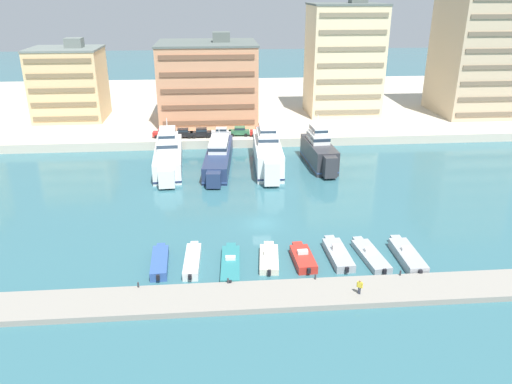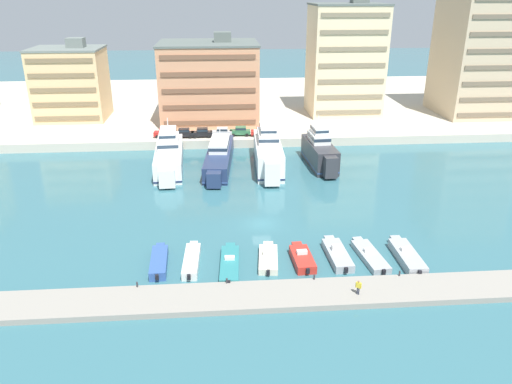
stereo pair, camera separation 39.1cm
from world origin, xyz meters
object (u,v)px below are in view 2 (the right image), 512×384
at_px(yacht_white_far_left, 169,154).
at_px(motorboat_cream_center_left, 268,258).
at_px(motorboat_grey_right, 406,256).
at_px(car_red_center_right, 262,131).
at_px(car_black_left, 184,133).
at_px(yacht_charcoal_center_left, 320,151).
at_px(motorboat_red_center, 302,258).
at_px(yacht_white_mid_left, 268,152).
at_px(car_green_center, 240,131).
at_px(motorboat_white_left, 192,260).
at_px(car_black_mid_left, 202,132).
at_px(pedestrian_near_edge, 358,286).
at_px(motorboat_blue_far_left, 159,262).
at_px(motorboat_grey_center_right, 337,254).
at_px(motorboat_teal_mid_left, 230,264).
at_px(yacht_navy_left, 219,156).
at_px(car_silver_center_left, 222,132).
at_px(car_red_far_left, 165,132).
at_px(motorboat_grey_mid_right, 370,255).

relative_size(yacht_white_far_left, motorboat_cream_center_left, 2.97).
bearing_deg(motorboat_grey_right, car_red_center_right, 105.06).
bearing_deg(car_black_left, car_red_center_right, -0.07).
distance_m(yacht_charcoal_center_left, motorboat_cream_center_left, 34.67).
bearing_deg(yacht_white_far_left, car_black_left, 81.82).
bearing_deg(motorboat_grey_right, motorboat_red_center, 177.87).
relative_size(yacht_white_mid_left, car_green_center, 4.83).
xyz_separation_m(motorboat_white_left, motorboat_red_center, (12.53, -0.41, -0.02)).
bearing_deg(car_black_mid_left, motorboat_grey_right, -62.55).
bearing_deg(pedestrian_near_edge, motorboat_grey_right, 43.61).
bearing_deg(motorboat_blue_far_left, motorboat_grey_right, -1.70).
bearing_deg(yacht_charcoal_center_left, motorboat_grey_right, -83.82).
height_order(yacht_white_mid_left, car_black_left, yacht_white_mid_left).
relative_size(motorboat_blue_far_left, pedestrian_near_edge, 4.59).
distance_m(motorboat_red_center, pedestrian_near_edge, 8.98).
relative_size(yacht_white_mid_left, motorboat_blue_far_left, 2.73).
distance_m(motorboat_white_left, car_red_center_right, 47.65).
xyz_separation_m(motorboat_grey_center_right, car_black_mid_left, (-16.53, 45.87, 2.18)).
height_order(motorboat_white_left, motorboat_teal_mid_left, motorboat_white_left).
xyz_separation_m(yacht_white_far_left, car_black_mid_left, (5.41, 12.58, 0.36)).
distance_m(yacht_navy_left, car_green_center, 13.80).
distance_m(yacht_navy_left, car_red_center_right, 15.17).
height_order(motorboat_teal_mid_left, motorboat_grey_right, motorboat_grey_right).
bearing_deg(car_silver_center_left, car_black_mid_left, -178.99).
relative_size(car_green_center, pedestrian_near_edge, 2.59).
bearing_deg(motorboat_teal_mid_left, yacht_charcoal_center_left, 63.31).
bearing_deg(yacht_white_far_left, motorboat_blue_far_left, -87.32).
height_order(motorboat_teal_mid_left, car_red_far_left, car_red_far_left).
height_order(yacht_navy_left, yacht_charcoal_center_left, yacht_charcoal_center_left).
height_order(yacht_white_mid_left, yacht_charcoal_center_left, yacht_white_mid_left).
xyz_separation_m(yacht_charcoal_center_left, pedestrian_near_edge, (-4.09, -40.60, -0.98)).
xyz_separation_m(yacht_white_mid_left, yacht_charcoal_center_left, (9.08, 0.05, -0.15)).
height_order(motorboat_cream_center_left, car_red_center_right, car_red_center_right).
relative_size(motorboat_white_left, car_black_mid_left, 1.89).
relative_size(motorboat_grey_mid_right, car_black_left, 2.02).
xyz_separation_m(yacht_navy_left, motorboat_grey_mid_right, (17.04, -33.75, -1.34)).
distance_m(car_silver_center_left, pedestrian_near_edge, 55.85).
bearing_deg(yacht_white_mid_left, car_black_left, 138.12).
distance_m(yacht_white_mid_left, car_black_left, 20.57).
height_order(motorboat_grey_center_right, motorboat_grey_mid_right, motorboat_grey_center_right).
distance_m(yacht_white_far_left, car_green_center, 18.46).
height_order(yacht_navy_left, motorboat_grey_mid_right, yacht_navy_left).
bearing_deg(motorboat_teal_mid_left, car_black_left, 99.29).
xyz_separation_m(motorboat_teal_mid_left, motorboat_cream_center_left, (4.44, 0.91, -0.01)).
height_order(yacht_charcoal_center_left, car_black_mid_left, yacht_charcoal_center_left).
height_order(motorboat_red_center, pedestrian_near_edge, pedestrian_near_edge).
height_order(motorboat_grey_right, car_green_center, car_green_center).
xyz_separation_m(yacht_white_far_left, car_red_center_right, (17.18, 12.57, 0.36)).
xyz_separation_m(motorboat_blue_far_left, car_black_left, (0.24, 46.12, 2.14)).
xyz_separation_m(yacht_charcoal_center_left, motorboat_teal_mid_left, (-16.72, -33.26, -2.17)).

